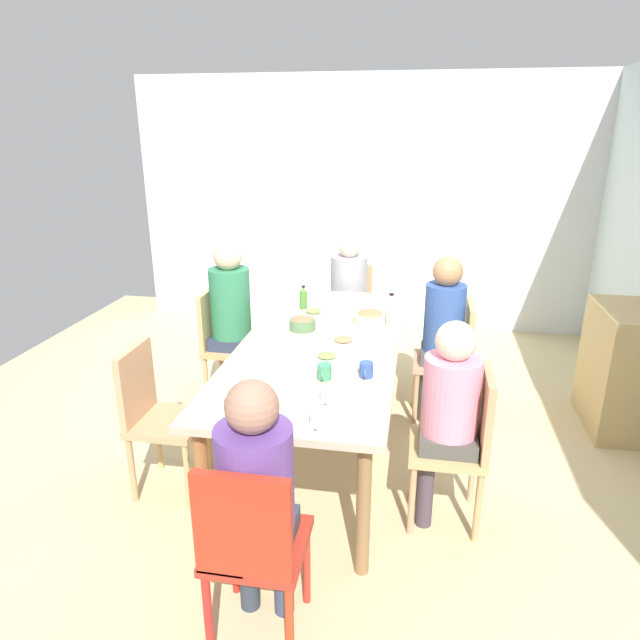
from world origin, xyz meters
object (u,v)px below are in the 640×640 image
at_px(chair_0, 223,339).
at_px(chair_3, 155,411).
at_px(person_1, 349,289).
at_px(person_2, 448,405).
at_px(plate_3, 314,313).
at_px(chair_1, 350,308).
at_px(chair_4, 252,544).
at_px(bowl_1, 370,317).
at_px(chair_2, 463,438).
at_px(plate_0, 238,402).
at_px(cup_0, 366,370).
at_px(person_5, 442,325).
at_px(bowl_0, 302,323).
at_px(side_cabinet, 624,369).
at_px(person_0, 232,309).
at_px(plate_1, 327,358).
at_px(bottle_0, 303,298).
at_px(cup_3, 319,419).
at_px(chair_5, 453,355).
at_px(bottle_1, 391,310).
at_px(person_4, 256,487).
at_px(plate_2, 343,341).
at_px(dining_table, 320,352).
at_px(cup_2, 324,372).

relative_size(chair_0, chair_3, 1.00).
xyz_separation_m(person_1, person_2, (2.05, 0.79, -0.02)).
distance_m(person_2, plate_3, 1.47).
height_order(chair_1, plate_3, chair_1).
relative_size(chair_4, bowl_1, 4.15).
bearing_deg(person_1, chair_2, 23.19).
height_order(person_1, bowl_1, person_1).
distance_m(plate_0, cup_0, 0.74).
distance_m(chair_3, person_5, 2.05).
bearing_deg(person_2, chair_2, 90.00).
height_order(bowl_0, bowl_1, bowl_0).
distance_m(cup_0, side_cabinet, 2.12).
bearing_deg(person_1, plate_0, -6.06).
height_order(person_0, plate_1, person_0).
xyz_separation_m(bottle_0, side_cabinet, (-0.02, 2.33, -0.41)).
bearing_deg(cup_3, plate_3, -168.42).
bearing_deg(bowl_1, chair_0, -97.94).
xyz_separation_m(chair_3, chair_5, (-1.18, 1.76, 0.00)).
distance_m(person_0, person_2, 1.97).
xyz_separation_m(person_5, bottle_1, (0.17, -0.36, 0.15)).
distance_m(chair_2, cup_0, 0.63).
bearing_deg(person_4, person_5, 158.97).
height_order(plate_2, cup_0, cup_0).
relative_size(chair_5, bowl_0, 5.05).
height_order(person_4, person_5, person_5).
height_order(dining_table, person_5, person_5).
bearing_deg(chair_2, person_0, -125.14).
distance_m(plate_1, plate_3, 0.85).
height_order(chair_2, cup_3, chair_2).
bearing_deg(dining_table, person_4, 0.00).
xyz_separation_m(chair_3, cup_3, (0.46, 1.06, 0.30)).
relative_size(person_1, cup_0, 10.62).
distance_m(chair_0, bowl_0, 0.87).
relative_size(bottle_1, side_cabinet, 0.25).
bearing_deg(cup_3, bottle_0, -166.00).
bearing_deg(bottle_1, dining_table, -45.60).
distance_m(chair_4, bottle_0, 2.25).
bearing_deg(chair_4, side_cabinet, 136.94).
height_order(person_1, person_4, person_1).
xyz_separation_m(chair_1, side_cabinet, (0.88, 2.08, -0.06)).
relative_size(person_0, bowl_1, 5.92).
distance_m(bowl_0, side_cabinet, 2.32).
relative_size(chair_4, person_4, 0.76).
bearing_deg(plate_3, cup_0, 25.66).
bearing_deg(chair_1, side_cabinet, 67.05).
bearing_deg(chair_0, person_0, 90.00).
bearing_deg(side_cabinet, cup_2, -58.22).
distance_m(cup_0, bottle_1, 0.90).
bearing_deg(plate_2, person_4, -5.74).
xyz_separation_m(plate_1, cup_2, (0.27, 0.03, 0.03)).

